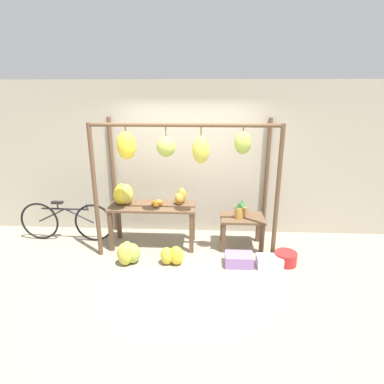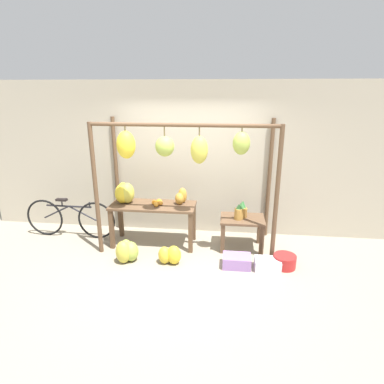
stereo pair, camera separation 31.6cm
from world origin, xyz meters
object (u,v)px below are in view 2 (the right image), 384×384
at_px(fruit_crate_white, 237,261).
at_px(fruit_crate_purple, 268,264).
at_px(orange_pile, 158,203).
at_px(banana_pile_ground_right, 170,255).
at_px(parked_bicycle, 70,218).
at_px(blue_bucket, 285,261).
at_px(banana_pile_ground_left, 127,251).
at_px(papaya_pile, 181,197).
at_px(pineapple_cluster, 241,211).
at_px(banana_pile_on_table, 124,193).

bearing_deg(fruit_crate_white, fruit_crate_purple, -2.75).
relative_size(orange_pile, banana_pile_ground_right, 0.51).
relative_size(banana_pile_ground_right, parked_bicycle, 0.26).
height_order(fruit_crate_white, blue_bucket, blue_bucket).
bearing_deg(fruit_crate_purple, fruit_crate_white, 177.25).
relative_size(orange_pile, fruit_crate_white, 0.53).
height_order(banana_pile_ground_left, papaya_pile, papaya_pile).
relative_size(pineapple_cluster, fruit_crate_purple, 0.80).
height_order(fruit_crate_white, fruit_crate_purple, fruit_crate_white).
distance_m(orange_pile, fruit_crate_white, 1.64).
bearing_deg(pineapple_cluster, parked_bicycle, 178.31).
xyz_separation_m(pineapple_cluster, papaya_pile, (-1.03, 0.09, 0.19)).
distance_m(parked_bicycle, fruit_crate_purple, 3.61).
bearing_deg(pineapple_cluster, orange_pile, -178.83).
distance_m(banana_pile_on_table, banana_pile_ground_right, 1.37).
xyz_separation_m(orange_pile, banana_pile_ground_right, (0.31, -0.63, -0.64)).
height_order(banana_pile_ground_right, blue_bucket, banana_pile_ground_right).
height_order(orange_pile, banana_pile_ground_right, orange_pile).
bearing_deg(banana_pile_ground_right, orange_pile, 115.74).
height_order(blue_bucket, papaya_pile, papaya_pile).
height_order(banana_pile_on_table, orange_pile, banana_pile_on_table).
bearing_deg(pineapple_cluster, fruit_crate_white, -95.26).
xyz_separation_m(blue_bucket, fruit_crate_purple, (-0.27, -0.09, -0.02)).
bearing_deg(parked_bicycle, pineapple_cluster, -1.69).
bearing_deg(banana_pile_ground_left, parked_bicycle, 149.90).
bearing_deg(pineapple_cluster, fruit_crate_purple, -57.88).
xyz_separation_m(banana_pile_on_table, banana_pile_ground_right, (0.91, -0.68, -0.77)).
xyz_separation_m(banana_pile_on_table, parked_bicycle, (-1.09, 0.07, -0.55)).
xyz_separation_m(fruit_crate_white, blue_bucket, (0.74, 0.07, 0.01)).
bearing_deg(blue_bucket, banana_pile_on_table, 167.77).
distance_m(pineapple_cluster, parked_bicycle, 3.12).
height_order(banana_pile_on_table, papaya_pile, banana_pile_on_table).
relative_size(pineapple_cluster, blue_bucket, 0.89).
bearing_deg(orange_pile, banana_pile_ground_right, -64.26).
distance_m(banana_pile_on_table, banana_pile_ground_left, 1.03).
bearing_deg(fruit_crate_purple, banana_pile_ground_right, -179.79).
bearing_deg(fruit_crate_white, papaya_pile, 143.28).
distance_m(pineapple_cluster, banana_pile_ground_left, 1.98).
xyz_separation_m(blue_bucket, parked_bicycle, (-3.78, 0.66, 0.27)).
relative_size(banana_pile_on_table, fruit_crate_purple, 1.09).
relative_size(fruit_crate_white, fruit_crate_purple, 1.11).
bearing_deg(parked_bicycle, banana_pile_on_table, -3.89).
height_order(fruit_crate_white, parked_bicycle, parked_bicycle).
distance_m(fruit_crate_white, papaya_pile, 1.44).
bearing_deg(banana_pile_ground_right, fruit_crate_purple, 0.21).
bearing_deg(papaya_pile, banana_pile_ground_right, -95.65).
bearing_deg(papaya_pile, banana_pile_on_table, -175.69).
bearing_deg(banana_pile_on_table, pineapple_cluster, -0.50).
height_order(parked_bicycle, fruit_crate_purple, parked_bicycle).
height_order(banana_pile_on_table, fruit_crate_purple, banana_pile_on_table).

